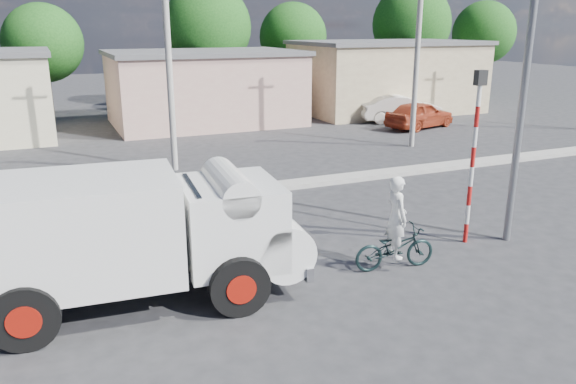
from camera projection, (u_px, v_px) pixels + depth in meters
name	position (u px, v px, depth m)	size (l,w,h in m)	color
ground_plane	(393.00, 288.00, 11.96)	(120.00, 120.00, 0.00)	#2B2B2E
median	(260.00, 188.00, 18.96)	(40.00, 0.80, 0.16)	#99968E
truck	(142.00, 233.00, 10.99)	(6.62, 3.01, 2.66)	black
bicycle	(395.00, 248.00, 12.78)	(0.67, 1.92, 1.01)	black
cyclist	(396.00, 230.00, 12.65)	(0.69, 0.45, 1.90)	silver
car_cream	(400.00, 108.00, 32.27)	(1.63, 4.68, 1.54)	silver
car_red	(420.00, 115.00, 30.33)	(1.73, 4.30, 1.47)	#A5391E
traffic_pole	(474.00, 143.00, 13.76)	(0.28, 0.18, 4.36)	red
streetlight	(524.00, 44.00, 13.18)	(2.34, 0.22, 9.00)	slate
building_row	(188.00, 86.00, 31.10)	(37.80, 7.30, 4.44)	beige
tree_row	(254.00, 31.00, 38.46)	(51.24, 7.43, 8.42)	#38281E
utility_poles	(299.00, 59.00, 22.58)	(35.40, 0.24, 8.00)	#99968E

